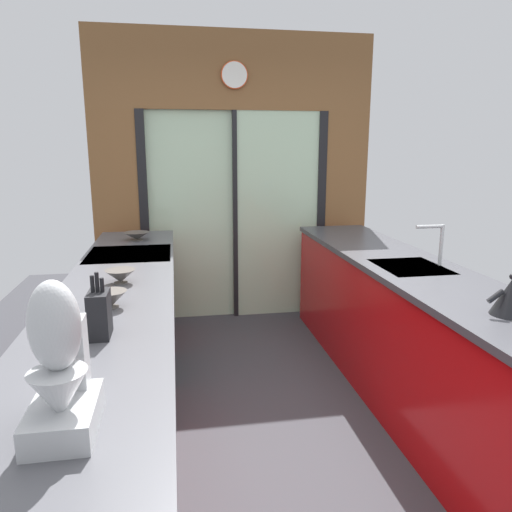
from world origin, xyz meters
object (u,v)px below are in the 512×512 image
(mixing_bowl_near, at_px, (111,299))
(knife_block, at_px, (99,314))
(mixing_bowl_far, at_px, (137,236))
(stand_mixer, at_px, (61,374))
(mixing_bowl_mid, at_px, (120,276))
(oven_range, at_px, (133,315))
(kettle, at_px, (511,297))

(mixing_bowl_near, relative_size, knife_block, 0.56)
(mixing_bowl_near, height_order, mixing_bowl_far, mixing_bowl_near)
(mixing_bowl_near, relative_size, stand_mixer, 0.36)
(mixing_bowl_mid, height_order, mixing_bowl_far, mixing_bowl_mid)
(oven_range, bearing_deg, stand_mixer, -89.53)
(stand_mixer, distance_m, kettle, 1.89)
(mixing_bowl_near, xyz_separation_m, mixing_bowl_mid, (-0.00, 0.42, -0.00))
(mixing_bowl_near, height_order, knife_block, knife_block)
(knife_block, relative_size, stand_mixer, 0.63)
(oven_range, height_order, stand_mixer, stand_mixer)
(mixing_bowl_mid, distance_m, mixing_bowl_far, 1.29)
(knife_block, distance_m, stand_mixer, 0.67)
(oven_range, height_order, kettle, kettle)
(mixing_bowl_near, height_order, kettle, kettle)
(mixing_bowl_far, relative_size, knife_block, 0.78)
(mixing_bowl_far, bearing_deg, stand_mixer, -90.00)
(mixing_bowl_near, bearing_deg, mixing_bowl_far, 90.00)
(mixing_bowl_far, height_order, knife_block, knife_block)
(mixing_bowl_near, bearing_deg, stand_mixer, -90.00)
(knife_block, bearing_deg, oven_range, 90.67)
(mixing_bowl_near, bearing_deg, oven_range, 90.87)
(mixing_bowl_far, distance_m, kettle, 2.76)
(mixing_bowl_mid, relative_size, mixing_bowl_far, 0.81)
(oven_range, relative_size, mixing_bowl_far, 4.43)
(mixing_bowl_mid, height_order, stand_mixer, stand_mixer)
(mixing_bowl_far, relative_size, stand_mixer, 0.49)
(oven_range, bearing_deg, kettle, -41.96)
(mixing_bowl_far, bearing_deg, mixing_bowl_near, -90.00)
(mixing_bowl_near, distance_m, mixing_bowl_mid, 0.42)
(mixing_bowl_near, height_order, stand_mixer, stand_mixer)
(mixing_bowl_mid, distance_m, stand_mixer, 1.44)
(mixing_bowl_far, distance_m, stand_mixer, 2.73)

